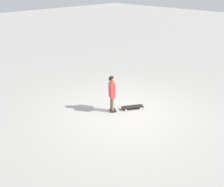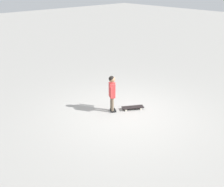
# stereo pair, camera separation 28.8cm
# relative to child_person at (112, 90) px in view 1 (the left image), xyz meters

# --- Properties ---
(ground_plane) EXTENTS (50.00, 50.00, 0.00)m
(ground_plane) POSITION_rel_child_person_xyz_m (0.38, 0.15, -0.66)
(ground_plane) COLOR gray
(child_person) EXTENTS (0.28, 0.35, 1.06)m
(child_person) POSITION_rel_child_person_xyz_m (0.00, 0.00, 0.00)
(child_person) COLOR brown
(child_person) RESTS_ON ground
(skateboard) EXTENTS (0.49, 0.64, 0.07)m
(skateboard) POSITION_rel_child_person_xyz_m (0.31, 0.53, -0.60)
(skateboard) COLOR black
(skateboard) RESTS_ON ground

